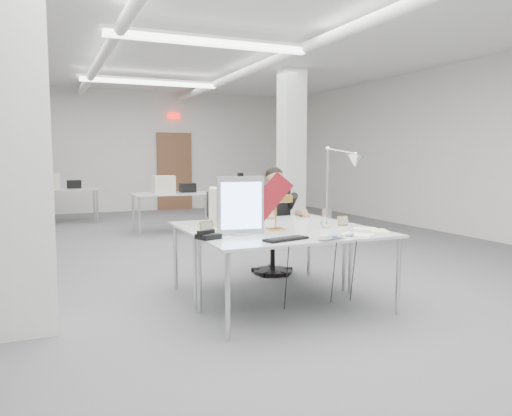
{
  "coord_description": "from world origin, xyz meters",
  "views": [
    {
      "loc": [
        -2.16,
        -6.52,
        1.48
      ],
      "look_at": [
        -0.21,
        -2.0,
        0.96
      ],
      "focal_mm": 35.0,
      "sensor_mm": 36.0,
      "label": 1
    }
  ],
  "objects_px": {
    "bankers_lamp": "(276,214)",
    "beige_monitor": "(229,206)",
    "monitor": "(240,205)",
    "laptop": "(335,239)",
    "desk_main": "(299,236)",
    "architect_lamp": "(339,185)",
    "office_chair": "(273,237)",
    "seated_person": "(275,203)",
    "desk_phone": "(208,236)"
  },
  "relations": [
    {
      "from": "bankers_lamp",
      "to": "beige_monitor",
      "type": "relative_size",
      "value": 0.79
    },
    {
      "from": "bankers_lamp",
      "to": "monitor",
      "type": "bearing_deg",
      "value": -154.71
    },
    {
      "from": "laptop",
      "to": "monitor",
      "type": "bearing_deg",
      "value": 115.78
    },
    {
      "from": "desk_main",
      "to": "bankers_lamp",
      "type": "bearing_deg",
      "value": 104.12
    },
    {
      "from": "beige_monitor",
      "to": "architect_lamp",
      "type": "relative_size",
      "value": 0.51
    },
    {
      "from": "office_chair",
      "to": "seated_person",
      "type": "height_order",
      "value": "seated_person"
    },
    {
      "from": "laptop",
      "to": "bankers_lamp",
      "type": "xyz_separation_m",
      "value": [
        -0.22,
        0.72,
        0.15
      ]
    },
    {
      "from": "office_chair",
      "to": "architect_lamp",
      "type": "xyz_separation_m",
      "value": [
        0.38,
        -0.9,
        0.68
      ]
    },
    {
      "from": "architect_lamp",
      "to": "bankers_lamp",
      "type": "bearing_deg",
      "value": 175.37
    },
    {
      "from": "office_chair",
      "to": "bankers_lamp",
      "type": "bearing_deg",
      "value": -135.88
    },
    {
      "from": "desk_main",
      "to": "monitor",
      "type": "height_order",
      "value": "monitor"
    },
    {
      "from": "seated_person",
      "to": "laptop",
      "type": "xyz_separation_m",
      "value": [
        -0.33,
        -1.9,
        -0.13
      ]
    },
    {
      "from": "laptop",
      "to": "architect_lamp",
      "type": "xyz_separation_m",
      "value": [
        0.71,
        1.05,
        0.39
      ]
    },
    {
      "from": "laptop",
      "to": "beige_monitor",
      "type": "height_order",
      "value": "beige_monitor"
    },
    {
      "from": "beige_monitor",
      "to": "architect_lamp",
      "type": "distance_m",
      "value": 1.24
    },
    {
      "from": "monitor",
      "to": "desk_main",
      "type": "bearing_deg",
      "value": -14.44
    },
    {
      "from": "office_chair",
      "to": "desk_phone",
      "type": "relative_size",
      "value": 5.21
    },
    {
      "from": "monitor",
      "to": "architect_lamp",
      "type": "xyz_separation_m",
      "value": [
        1.34,
        0.44,
        0.13
      ]
    },
    {
      "from": "office_chair",
      "to": "seated_person",
      "type": "xyz_separation_m",
      "value": [
        0.0,
        -0.05,
        0.43
      ]
    },
    {
      "from": "office_chair",
      "to": "architect_lamp",
      "type": "relative_size",
      "value": 1.18
    },
    {
      "from": "office_chair",
      "to": "monitor",
      "type": "bearing_deg",
      "value": -147.39
    },
    {
      "from": "desk_main",
      "to": "seated_person",
      "type": "distance_m",
      "value": 1.58
    },
    {
      "from": "bankers_lamp",
      "to": "desk_phone",
      "type": "distance_m",
      "value": 0.81
    },
    {
      "from": "monitor",
      "to": "desk_phone",
      "type": "xyz_separation_m",
      "value": [
        -0.35,
        -0.12,
        -0.25
      ]
    },
    {
      "from": "laptop",
      "to": "bankers_lamp",
      "type": "bearing_deg",
      "value": 86.64
    },
    {
      "from": "monitor",
      "to": "laptop",
      "type": "relative_size",
      "value": 1.84
    },
    {
      "from": "desk_main",
      "to": "laptop",
      "type": "xyz_separation_m",
      "value": [
        0.14,
        -0.4,
        0.02
      ]
    },
    {
      "from": "bankers_lamp",
      "to": "beige_monitor",
      "type": "xyz_separation_m",
      "value": [
        -0.26,
        0.61,
        0.03
      ]
    },
    {
      "from": "desk_main",
      "to": "seated_person",
      "type": "relative_size",
      "value": 2.17
    },
    {
      "from": "seated_person",
      "to": "laptop",
      "type": "bearing_deg",
      "value": -121.59
    },
    {
      "from": "desk_main",
      "to": "laptop",
      "type": "height_order",
      "value": "laptop"
    },
    {
      "from": "laptop",
      "to": "desk_phone",
      "type": "distance_m",
      "value": 1.1
    },
    {
      "from": "desk_phone",
      "to": "beige_monitor",
      "type": "height_order",
      "value": "beige_monitor"
    },
    {
      "from": "monitor",
      "to": "beige_monitor",
      "type": "xyz_separation_m",
      "value": [
        0.15,
        0.72,
        -0.08
      ]
    },
    {
      "from": "desk_main",
      "to": "beige_monitor",
      "type": "distance_m",
      "value": 1.01
    },
    {
      "from": "seated_person",
      "to": "desk_phone",
      "type": "xyz_separation_m",
      "value": [
        -1.31,
        -1.41,
        -0.12
      ]
    },
    {
      "from": "seated_person",
      "to": "monitor",
      "type": "xyz_separation_m",
      "value": [
        -0.96,
        -1.29,
        0.12
      ]
    },
    {
      "from": "seated_person",
      "to": "architect_lamp",
      "type": "xyz_separation_m",
      "value": [
        0.38,
        -0.85,
        0.25
      ]
    },
    {
      "from": "seated_person",
      "to": "architect_lamp",
      "type": "relative_size",
      "value": 1.04
    },
    {
      "from": "desk_main",
      "to": "seated_person",
      "type": "height_order",
      "value": "seated_person"
    },
    {
      "from": "desk_main",
      "to": "seated_person",
      "type": "xyz_separation_m",
      "value": [
        0.47,
        1.5,
        0.16
      ]
    },
    {
      "from": "seated_person",
      "to": "bankers_lamp",
      "type": "bearing_deg",
      "value": -136.78
    },
    {
      "from": "architect_lamp",
      "to": "office_chair",
      "type": "bearing_deg",
      "value": 88.98
    },
    {
      "from": "monitor",
      "to": "desk_phone",
      "type": "relative_size",
      "value": 2.98
    },
    {
      "from": "office_chair",
      "to": "laptop",
      "type": "bearing_deg",
      "value": -121.34
    },
    {
      "from": "seated_person",
      "to": "desk_phone",
      "type": "height_order",
      "value": "seated_person"
    },
    {
      "from": "architect_lamp",
      "to": "seated_person",
      "type": "bearing_deg",
      "value": 90.18
    },
    {
      "from": "beige_monitor",
      "to": "architect_lamp",
      "type": "bearing_deg",
      "value": 8.14
    },
    {
      "from": "office_chair",
      "to": "beige_monitor",
      "type": "distance_m",
      "value": 1.12
    },
    {
      "from": "monitor",
      "to": "seated_person",
      "type": "bearing_deg",
      "value": 62.08
    }
  ]
}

